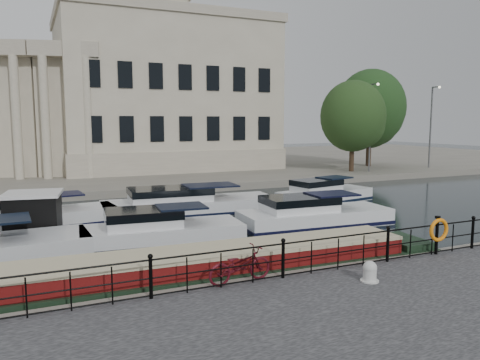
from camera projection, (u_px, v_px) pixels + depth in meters
name	position (u px, v px, depth m)	size (l,w,h in m)	color
ground_plane	(251.00, 273.00, 16.14)	(160.00, 160.00, 0.00)	black
far_bank	(98.00, 166.00, 51.39)	(120.00, 42.00, 0.55)	#6B665B
railing	(283.00, 257.00, 13.96)	(24.14, 0.14, 1.22)	black
civic_building	(91.00, 103.00, 46.25)	(53.55, 31.84, 16.85)	#ADA38C
lamp_posts	(402.00, 126.00, 44.85)	(8.24, 1.55, 8.07)	#59595B
bicycle	(240.00, 265.00, 13.56)	(0.70, 2.00, 1.05)	#4F0E17
mooring_bollard	(370.00, 272.00, 13.70)	(0.54, 0.54, 0.61)	beige
life_ring_post	(439.00, 231.00, 16.39)	(0.84, 0.21, 1.37)	black
narrowboat	(215.00, 274.00, 14.93)	(16.67, 2.87, 1.60)	black
harbour_hut	(34.00, 218.00, 20.67)	(3.61, 3.17, 2.20)	#6B665B
cabin_cruisers	(169.00, 220.00, 23.18)	(28.18, 9.22, 1.99)	silver
trees	(368.00, 115.00, 47.03)	(11.37, 9.94, 10.01)	black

